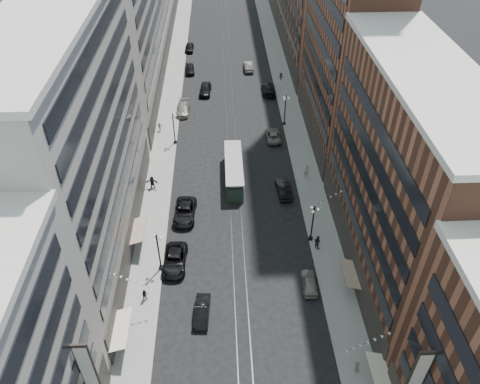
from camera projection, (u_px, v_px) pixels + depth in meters
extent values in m
plane|color=black|center=(231.00, 126.00, 80.40)|extent=(220.00, 220.00, 0.00)
cube|color=gray|center=(171.00, 100.00, 87.70)|extent=(4.00, 180.00, 0.15)
cube|color=gray|center=(287.00, 97.00, 88.49)|extent=(4.00, 180.00, 0.15)
cube|color=#2D2D33|center=(225.00, 99.00, 88.11)|extent=(0.12, 180.00, 0.02)
cube|color=#2D2D33|center=(233.00, 98.00, 88.16)|extent=(0.12, 180.00, 0.02)
cube|color=gray|center=(78.00, 149.00, 50.04)|extent=(8.00, 36.00, 28.00)
cube|color=brown|center=(402.00, 183.00, 48.64)|extent=(8.00, 30.00, 24.00)
cube|color=brown|center=(352.00, 7.00, 64.64)|extent=(8.00, 26.00, 42.00)
cylinder|color=black|center=(161.00, 267.00, 55.10)|extent=(0.56, 0.56, 0.30)
cylinder|color=black|center=(159.00, 253.00, 53.55)|extent=(0.18, 0.18, 5.20)
sphere|color=black|center=(156.00, 236.00, 51.79)|extent=(0.24, 0.24, 0.24)
sphere|color=white|center=(161.00, 238.00, 52.05)|extent=(0.36, 0.36, 0.36)
sphere|color=white|center=(155.00, 236.00, 52.33)|extent=(0.36, 0.36, 0.36)
sphere|color=white|center=(154.00, 241.00, 51.73)|extent=(0.36, 0.36, 0.36)
cylinder|color=black|center=(175.00, 142.00, 76.01)|extent=(0.56, 0.56, 0.30)
cylinder|color=black|center=(174.00, 129.00, 74.46)|extent=(0.18, 0.18, 5.20)
sphere|color=black|center=(172.00, 114.00, 72.69)|extent=(0.24, 0.24, 0.24)
sphere|color=white|center=(175.00, 116.00, 72.96)|extent=(0.36, 0.36, 0.36)
sphere|color=white|center=(171.00, 115.00, 73.24)|extent=(0.36, 0.36, 0.36)
sphere|color=white|center=(171.00, 117.00, 72.64)|extent=(0.36, 0.36, 0.36)
cylinder|color=black|center=(310.00, 238.00, 58.85)|extent=(0.56, 0.56, 0.30)
cylinder|color=black|center=(312.00, 224.00, 57.31)|extent=(0.18, 0.18, 5.20)
sphere|color=black|center=(315.00, 207.00, 55.54)|extent=(0.24, 0.24, 0.24)
sphere|color=white|center=(318.00, 209.00, 55.81)|extent=(0.36, 0.36, 0.36)
sphere|color=white|center=(312.00, 207.00, 56.08)|extent=(0.36, 0.36, 0.36)
sphere|color=white|center=(313.00, 212.00, 55.48)|extent=(0.36, 0.36, 0.36)
cylinder|color=black|center=(284.00, 123.00, 80.54)|extent=(0.56, 0.56, 0.30)
cylinder|color=black|center=(285.00, 111.00, 78.99)|extent=(0.18, 0.18, 5.20)
sphere|color=black|center=(286.00, 96.00, 77.22)|extent=(0.24, 0.24, 0.24)
sphere|color=white|center=(288.00, 98.00, 77.49)|extent=(0.36, 0.36, 0.36)
sphere|color=white|center=(284.00, 97.00, 77.77)|extent=(0.36, 0.36, 0.36)
sphere|color=white|center=(285.00, 99.00, 77.16)|extent=(0.36, 0.36, 0.36)
cube|color=#1F3124|center=(234.00, 172.00, 68.09)|extent=(2.31, 11.09, 2.40)
cube|color=gray|center=(234.00, 164.00, 67.16)|extent=(1.48, 10.16, 0.55)
cube|color=gray|center=(234.00, 162.00, 66.93)|extent=(2.49, 11.27, 0.14)
cylinder|color=black|center=(235.00, 195.00, 65.43)|extent=(2.12, 0.65, 0.65)
cylinder|color=black|center=(233.00, 161.00, 71.87)|extent=(2.12, 0.65, 0.65)
imported|color=black|center=(175.00, 260.00, 55.29)|extent=(2.95, 5.93, 1.62)
imported|color=gray|center=(309.00, 282.00, 52.83)|extent=(1.76, 4.15, 1.40)
imported|color=black|center=(202.00, 311.00, 49.73)|extent=(1.86, 4.55, 1.47)
imported|color=black|center=(145.00, 295.00, 51.16)|extent=(0.86, 0.67, 1.56)
imported|color=#B6A797|center=(357.00, 367.00, 44.55)|extent=(0.57, 0.98, 1.58)
imported|color=black|center=(185.00, 212.00, 61.93)|extent=(3.11, 6.14, 1.66)
imported|color=gray|center=(183.00, 109.00, 83.53)|extent=(2.38, 5.55, 1.59)
imported|color=black|center=(190.00, 69.00, 96.51)|extent=(2.20, 4.76, 1.58)
imported|color=black|center=(284.00, 189.00, 65.75)|extent=(2.06, 5.05, 1.63)
imported|color=slate|center=(273.00, 135.00, 76.84)|extent=(2.40, 5.05, 1.39)
imported|color=black|center=(268.00, 89.00, 89.43)|extent=(2.42, 5.93, 1.72)
imported|color=black|center=(205.00, 89.00, 89.20)|extent=(2.51, 5.34, 1.77)
imported|color=#66645B|center=(248.00, 66.00, 97.46)|extent=(1.92, 5.03, 1.63)
imported|color=black|center=(152.00, 182.00, 66.44)|extent=(1.84, 0.69, 1.94)
imported|color=#AA9C8D|center=(160.00, 127.00, 78.47)|extent=(0.95, 0.47, 1.59)
imported|color=black|center=(317.00, 242.00, 57.31)|extent=(0.94, 1.01, 1.85)
imported|color=gray|center=(306.00, 170.00, 68.68)|extent=(0.79, 0.63, 1.90)
imported|color=black|center=(281.00, 77.00, 93.37)|extent=(1.02, 0.44, 1.57)
imported|color=black|center=(189.00, 47.00, 105.28)|extent=(2.00, 4.59, 1.54)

